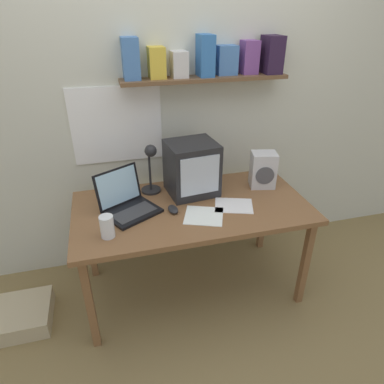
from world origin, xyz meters
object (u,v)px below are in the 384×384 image
laptop (126,201)px  floor_cushion (23,315)px  juice_glass (107,228)px  loose_paper_near_monitor (204,216)px  corner_desk (192,213)px  space_heater (263,170)px  computer_mouse (173,209)px  desk_lamp (151,166)px  crt_monitor (192,168)px  loose_paper_near_laptop (234,205)px

laptop → floor_cushion: laptop is taller
juice_glass → loose_paper_near_monitor: juice_glass is taller
corner_desk → space_heater: 0.60m
space_heater → loose_paper_near_monitor: 0.60m
corner_desk → computer_mouse: computer_mouse is taller
desk_lamp → juice_glass: size_ratio=2.71×
floor_cushion → crt_monitor: bearing=9.9°
crt_monitor → computer_mouse: size_ratio=3.28×
laptop → loose_paper_near_laptop: (0.68, -0.13, -0.06)m
crt_monitor → desk_lamp: size_ratio=1.00×
loose_paper_near_monitor → loose_paper_near_laptop: bearing=17.0°
desk_lamp → loose_paper_near_monitor: size_ratio=1.21×
crt_monitor → computer_mouse: bearing=-135.7°
laptop → space_heater: size_ratio=1.62×
juice_glass → loose_paper_near_laptop: bearing=9.3°
corner_desk → laptop: (-0.42, 0.05, 0.12)m
corner_desk → desk_lamp: size_ratio=4.23×
desk_lamp → laptop: bearing=-145.2°
laptop → corner_desk: bearing=-35.8°
crt_monitor → loose_paper_near_laptop: (0.22, -0.26, -0.18)m
desk_lamp → juice_glass: bearing=-135.1°
juice_glass → floor_cushion: bearing=164.2°
desk_lamp → juice_glass: desk_lamp is taller
desk_lamp → crt_monitor: bearing=-21.2°
desk_lamp → loose_paper_near_monitor: 0.51m
crt_monitor → floor_cushion: crt_monitor is taller
corner_desk → juice_glass: size_ratio=11.47×
laptop → desk_lamp: size_ratio=1.14×
corner_desk → computer_mouse: 0.16m
desk_lamp → computer_mouse: desk_lamp is taller
crt_monitor → space_heater: crt_monitor is taller
desk_lamp → floor_cushion: size_ratio=1.00×
laptop → loose_paper_near_laptop: laptop is taller
desk_lamp → computer_mouse: 0.35m
juice_glass → space_heater: (1.11, 0.35, 0.07)m
loose_paper_near_monitor → juice_glass: bearing=-173.7°
crt_monitor → floor_cushion: 1.49m
loose_paper_near_monitor → loose_paper_near_laptop: size_ratio=1.02×
corner_desk → floor_cushion: corner_desk is taller
space_heater → crt_monitor: bearing=-171.4°
juice_glass → space_heater: bearing=17.4°
juice_glass → space_heater: space_heater is taller
corner_desk → floor_cushion: (-1.17, -0.03, -0.60)m
laptop → space_heater: (0.98, 0.09, 0.06)m
corner_desk → loose_paper_near_monitor: size_ratio=5.13×
loose_paper_near_laptop → space_heater: bearing=35.9°
corner_desk → loose_paper_near_monitor: 0.16m
corner_desk → juice_glass: bearing=-159.2°
corner_desk → loose_paper_near_laptop: size_ratio=5.24×
computer_mouse → loose_paper_near_monitor: computer_mouse is taller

